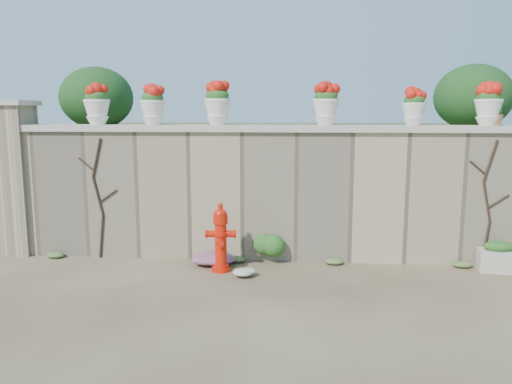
# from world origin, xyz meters

# --- Properties ---
(ground) EXTENTS (80.00, 80.00, 0.00)m
(ground) POSITION_xyz_m (0.00, 0.00, 0.00)
(ground) COLOR #4A3A25
(ground) RESTS_ON ground
(stone_wall) EXTENTS (8.00, 0.40, 2.00)m
(stone_wall) POSITION_xyz_m (0.00, 1.80, 1.00)
(stone_wall) COLOR tan
(stone_wall) RESTS_ON ground
(wall_cap) EXTENTS (8.10, 0.52, 0.10)m
(wall_cap) POSITION_xyz_m (0.00, 1.80, 2.05)
(wall_cap) COLOR beige
(wall_cap) RESTS_ON stone_wall
(gate_pillar) EXTENTS (0.72, 0.72, 2.48)m
(gate_pillar) POSITION_xyz_m (-4.15, 1.80, 1.26)
(gate_pillar) COLOR tan
(gate_pillar) RESTS_ON ground
(raised_fill) EXTENTS (9.00, 6.00, 2.00)m
(raised_fill) POSITION_xyz_m (0.00, 5.00, 1.00)
(raised_fill) COLOR #384C23
(raised_fill) RESTS_ON ground
(back_shrub_left) EXTENTS (1.30, 1.30, 1.10)m
(back_shrub_left) POSITION_xyz_m (-3.20, 3.00, 2.55)
(back_shrub_left) COLOR #143814
(back_shrub_left) RESTS_ON raised_fill
(back_shrub_right) EXTENTS (1.30, 1.30, 1.10)m
(back_shrub_right) POSITION_xyz_m (3.40, 3.00, 2.55)
(back_shrub_right) COLOR #143814
(back_shrub_right) RESTS_ON raised_fill
(vine_left) EXTENTS (0.60, 0.04, 1.91)m
(vine_left) POSITION_xyz_m (-2.67, 1.58, 0.99)
(vine_left) COLOR black
(vine_left) RESTS_ON ground
(vine_right) EXTENTS (0.60, 0.04, 1.91)m
(vine_right) POSITION_xyz_m (3.23, 1.58, 0.99)
(vine_right) COLOR black
(vine_right) RESTS_ON ground
(fire_hydrant) EXTENTS (0.43, 0.31, 1.00)m
(fire_hydrant) POSITION_xyz_m (-0.67, 1.07, 0.50)
(fire_hydrant) COLOR red
(fire_hydrant) RESTS_ON ground
(planter_box) EXTENTS (0.58, 0.38, 0.45)m
(planter_box) POSITION_xyz_m (3.35, 1.37, 0.21)
(planter_box) COLOR beige
(planter_box) RESTS_ON ground
(green_shrub) EXTENTS (0.66, 0.59, 0.62)m
(green_shrub) POSITION_xyz_m (0.06, 1.55, 0.31)
(green_shrub) COLOR #1E5119
(green_shrub) RESTS_ON ground
(magenta_clump) EXTENTS (0.84, 0.56, 0.22)m
(magenta_clump) POSITION_xyz_m (-0.87, 1.29, 0.11)
(magenta_clump) COLOR #B424A4
(magenta_clump) RESTS_ON ground
(white_flowers) EXTENTS (0.48, 0.38, 0.17)m
(white_flowers) POSITION_xyz_m (-0.26, 0.83, 0.09)
(white_flowers) COLOR white
(white_flowers) RESTS_ON ground
(urn_pot_0) EXTENTS (0.40, 0.40, 0.63)m
(urn_pot_0) POSITION_xyz_m (-2.72, 1.80, 2.41)
(urn_pot_0) COLOR white
(urn_pot_0) RESTS_ON wall_cap
(urn_pot_1) EXTENTS (0.39, 0.39, 0.61)m
(urn_pot_1) POSITION_xyz_m (-1.83, 1.80, 2.40)
(urn_pot_1) COLOR white
(urn_pot_1) RESTS_ON wall_cap
(urn_pot_2) EXTENTS (0.41, 0.41, 0.65)m
(urn_pot_2) POSITION_xyz_m (-0.81, 1.80, 2.42)
(urn_pot_2) COLOR white
(urn_pot_2) RESTS_ON wall_cap
(urn_pot_3) EXTENTS (0.40, 0.40, 0.63)m
(urn_pot_3) POSITION_xyz_m (0.84, 1.80, 2.41)
(urn_pot_3) COLOR white
(urn_pot_3) RESTS_ON wall_cap
(urn_pot_4) EXTENTS (0.34, 0.34, 0.54)m
(urn_pot_4) POSITION_xyz_m (2.15, 1.80, 2.37)
(urn_pot_4) COLOR white
(urn_pot_4) RESTS_ON wall_cap
(urn_pot_5) EXTENTS (0.40, 0.40, 0.62)m
(urn_pot_5) POSITION_xyz_m (3.22, 1.80, 2.41)
(urn_pot_5) COLOR white
(urn_pot_5) RESTS_ON wall_cap
(terracotta_pot) EXTENTS (0.22, 0.22, 0.27)m
(terracotta_pot) POSITION_xyz_m (3.32, 1.80, 2.22)
(terracotta_pot) COLOR #AB5D34
(terracotta_pot) RESTS_ON wall_cap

